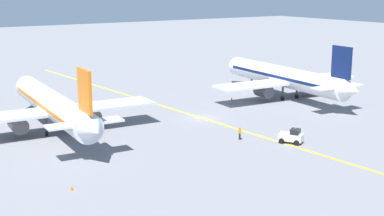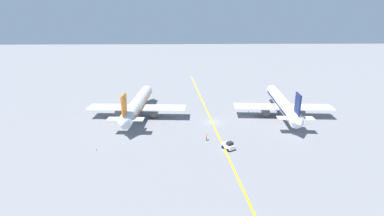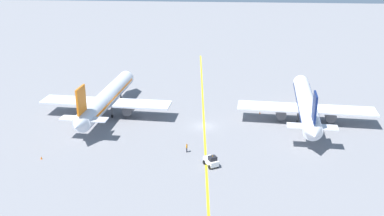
{
  "view_description": "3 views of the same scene",
  "coord_description": "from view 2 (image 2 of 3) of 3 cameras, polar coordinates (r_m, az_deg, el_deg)",
  "views": [
    {
      "loc": [
        -44.72,
        -65.02,
        19.79
      ],
      "look_at": [
        -3.84,
        -3.07,
        2.67
      ],
      "focal_mm": 50.0,
      "sensor_mm": 36.0,
      "label": 1
    },
    {
      "loc": [
        -7.54,
        -77.79,
        29.76
      ],
      "look_at": [
        -5.61,
        0.06,
        4.18
      ],
      "focal_mm": 28.0,
      "sensor_mm": 36.0,
      "label": 2
    },
    {
      "loc": [
        4.28,
        -84.52,
        35.44
      ],
      "look_at": [
        -2.25,
        -2.95,
        4.97
      ],
      "focal_mm": 42.0,
      "sensor_mm": 36.0,
      "label": 3
    }
  ],
  "objects": [
    {
      "name": "baggage_tug_white",
      "position": [
        67.81,
        6.95,
        -7.14
      ],
      "size": [
        2.85,
        3.35,
        2.11
      ],
      "color": "white",
      "rests_on": "ground"
    },
    {
      "name": "airplane_adjacent_stand",
      "position": [
        90.69,
        16.89,
        0.69
      ],
      "size": [
        28.3,
        35.54,
        10.6
      ],
      "color": "white",
      "rests_on": "ground"
    },
    {
      "name": "ground_plane",
      "position": [
        83.63,
        3.85,
        -2.7
      ],
      "size": [
        400.0,
        400.0,
        0.0
      ],
      "primitive_type": "plane",
      "color": "slate"
    },
    {
      "name": "apron_yellow_centreline",
      "position": [
        83.63,
        3.85,
        -2.7
      ],
      "size": [
        9.28,
        119.7,
        0.01
      ],
      "primitive_type": "cube",
      "rotation": [
        0.0,
        0.0,
        0.07
      ],
      "color": "yellow",
      "rests_on": "ground"
    },
    {
      "name": "traffic_cone_mid_apron",
      "position": [
        92.66,
        10.69,
        -0.69
      ],
      "size": [
        0.32,
        0.32,
        0.55
      ],
      "primitive_type": "cone",
      "color": "orange",
      "rests_on": "ground"
    },
    {
      "name": "airplane_at_gate",
      "position": [
        87.62,
        -10.41,
        0.58
      ],
      "size": [
        28.28,
        35.54,
        10.6
      ],
      "color": "silver",
      "rests_on": "ground"
    },
    {
      "name": "ground_crew_worker",
      "position": [
        71.74,
        2.78,
        -5.55
      ],
      "size": [
        0.26,
        0.58,
        1.68
      ],
      "color": "#23232D",
      "rests_on": "ground"
    },
    {
      "name": "traffic_cone_near_nose",
      "position": [
        70.33,
        -17.78,
        -7.54
      ],
      "size": [
        0.32,
        0.32,
        0.55
      ],
      "primitive_type": "cone",
      "color": "orange",
      "rests_on": "ground"
    }
  ]
}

